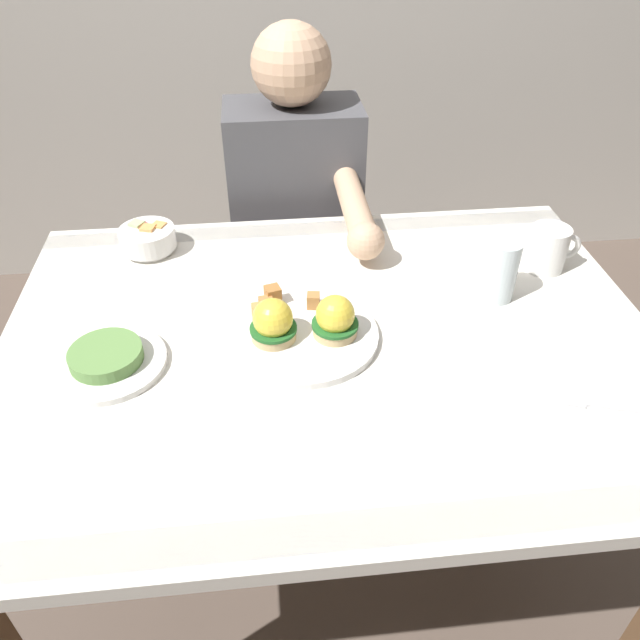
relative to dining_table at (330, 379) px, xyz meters
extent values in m
plane|color=brown|center=(0.00, 0.00, -0.63)|extent=(6.00, 6.00, 0.00)
cube|color=white|center=(0.00, 0.00, 0.09)|extent=(1.20, 0.90, 0.03)
cube|color=#4C6BB7|center=(0.00, -0.40, 0.10)|extent=(1.20, 0.06, 0.00)
cube|color=#4C6BB7|center=(0.00, 0.40, 0.10)|extent=(1.20, 0.06, 0.00)
cube|color=brown|center=(-0.55, 0.40, -0.28)|extent=(0.06, 0.06, 0.71)
cube|color=brown|center=(0.55, 0.40, -0.28)|extent=(0.06, 0.06, 0.71)
cylinder|color=white|center=(-0.05, 0.00, 0.11)|extent=(0.27, 0.27, 0.01)
cylinder|color=tan|center=(-0.10, -0.01, 0.13)|extent=(0.08, 0.08, 0.02)
cylinder|color=#236028|center=(-0.10, -0.01, 0.14)|extent=(0.08, 0.08, 0.01)
sphere|color=yellow|center=(-0.10, -0.01, 0.16)|extent=(0.07, 0.07, 0.07)
cylinder|color=tan|center=(0.01, -0.01, 0.13)|extent=(0.08, 0.08, 0.02)
cylinder|color=#236028|center=(0.01, -0.01, 0.14)|extent=(0.08, 0.08, 0.01)
sphere|color=yellow|center=(0.01, -0.01, 0.16)|extent=(0.07, 0.07, 0.07)
cube|color=#B77A42|center=(-0.11, 0.07, 0.13)|extent=(0.03, 0.03, 0.03)
cube|color=tan|center=(-0.12, 0.05, 0.13)|extent=(0.04, 0.04, 0.03)
cube|color=#AD7038|center=(-0.10, 0.10, 0.14)|extent=(0.03, 0.03, 0.04)
cube|color=#B77A42|center=(-0.02, 0.08, 0.13)|extent=(0.03, 0.03, 0.03)
cylinder|color=white|center=(-0.36, 0.34, 0.11)|extent=(0.10, 0.10, 0.01)
cylinder|color=white|center=(-0.36, 0.34, 0.14)|extent=(0.12, 0.12, 0.04)
cube|color=#F4A85B|center=(-0.36, 0.34, 0.15)|extent=(0.04, 0.04, 0.03)
cube|color=#EA6B70|center=(-0.37, 0.34, 0.13)|extent=(0.03, 0.03, 0.02)
cube|color=#EA6B70|center=(-0.37, 0.35, 0.15)|extent=(0.04, 0.04, 0.03)
cube|color=#B7E093|center=(-0.38, 0.36, 0.15)|extent=(0.04, 0.04, 0.03)
cube|color=#F4A85B|center=(-0.33, 0.35, 0.15)|extent=(0.04, 0.04, 0.03)
cylinder|color=white|center=(0.47, 0.18, 0.15)|extent=(0.08, 0.08, 0.09)
cylinder|color=black|center=(0.47, 0.18, 0.20)|extent=(0.07, 0.07, 0.01)
torus|color=white|center=(0.52, 0.18, 0.16)|extent=(0.06, 0.01, 0.06)
cube|color=silver|center=(0.44, -0.23, 0.11)|extent=(0.12, 0.05, 0.00)
cube|color=silver|center=(0.37, -0.21, 0.11)|extent=(0.04, 0.03, 0.00)
cylinder|color=silver|center=(0.34, 0.09, 0.17)|extent=(0.07, 0.07, 0.12)
cylinder|color=silver|center=(0.34, 0.09, 0.14)|extent=(0.06, 0.06, 0.06)
cylinder|color=white|center=(-0.39, -0.04, 0.11)|extent=(0.20, 0.20, 0.01)
cylinder|color=#66934C|center=(-0.39, -0.04, 0.13)|extent=(0.12, 0.12, 0.02)
cylinder|color=#33333D|center=(-0.11, 0.53, -0.41)|extent=(0.11, 0.11, 0.45)
cylinder|color=#33333D|center=(0.07, 0.53, -0.41)|extent=(0.11, 0.11, 0.45)
cube|color=#4C4C51|center=(-0.02, 0.63, 0.07)|extent=(0.34, 0.20, 0.50)
sphere|color=#DBAD89|center=(-0.02, 0.63, 0.41)|extent=(0.19, 0.19, 0.19)
cylinder|color=#DBAD89|center=(0.10, 0.38, 0.17)|extent=(0.06, 0.30, 0.06)
sphere|color=#DBAD89|center=(0.10, 0.23, 0.17)|extent=(0.08, 0.08, 0.08)
camera|label=1|loc=(-0.11, -0.86, 0.82)|focal=34.60mm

